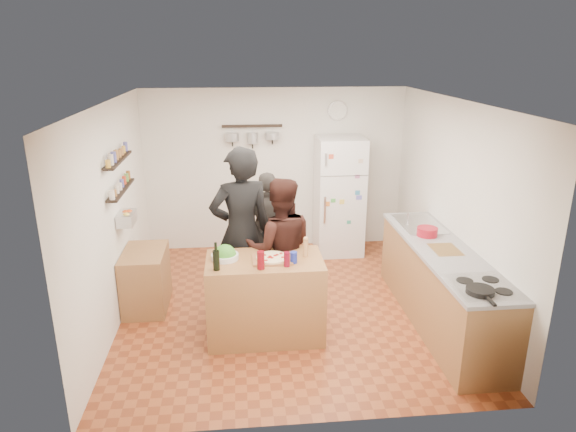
{
  "coord_description": "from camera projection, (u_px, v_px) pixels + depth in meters",
  "views": [
    {
      "loc": [
        -0.57,
        -5.68,
        3.07
      ],
      "look_at": [
        0.0,
        0.1,
        1.15
      ],
      "focal_mm": 32.0,
      "sensor_mm": 36.0,
      "label": 1
    }
  ],
  "objects": [
    {
      "name": "room_shell",
      "position": [
        286.0,
        201.0,
        6.36
      ],
      "size": [
        4.2,
        4.2,
        4.2
      ],
      "color": "brown",
      "rests_on": "ground"
    },
    {
      "name": "prep_island",
      "position": [
        265.0,
        298.0,
        5.62
      ],
      "size": [
        1.25,
        0.72,
        0.91
      ],
      "primitive_type": "cube",
      "color": "#935E36",
      "rests_on": "floor"
    },
    {
      "name": "pizza_board",
      "position": [
        272.0,
        259.0,
        5.46
      ],
      "size": [
        0.42,
        0.34,
        0.02
      ],
      "primitive_type": "cube",
      "color": "brown",
      "rests_on": "prep_island"
    },
    {
      "name": "pizza",
      "position": [
        272.0,
        257.0,
        5.45
      ],
      "size": [
        0.34,
        0.34,
        0.02
      ],
      "primitive_type": "cylinder",
      "color": "beige",
      "rests_on": "pizza_board"
    },
    {
      "name": "salad_bowl",
      "position": [
        225.0,
        257.0,
        5.47
      ],
      "size": [
        0.29,
        0.29,
        0.06
      ],
      "primitive_type": "cylinder",
      "color": "silver",
      "rests_on": "prep_island"
    },
    {
      "name": "wine_bottle",
      "position": [
        216.0,
        260.0,
        5.19
      ],
      "size": [
        0.07,
        0.07,
        0.21
      ],
      "primitive_type": "cylinder",
      "color": "black",
      "rests_on": "prep_island"
    },
    {
      "name": "wine_glass_near",
      "position": [
        261.0,
        260.0,
        5.21
      ],
      "size": [
        0.08,
        0.08,
        0.19
      ],
      "primitive_type": "cylinder",
      "color": "#620810",
      "rests_on": "prep_island"
    },
    {
      "name": "wine_glass_far",
      "position": [
        287.0,
        259.0,
        5.28
      ],
      "size": [
        0.06,
        0.06,
        0.16
      ],
      "primitive_type": "cylinder",
      "color": "#5B0718",
      "rests_on": "prep_island"
    },
    {
      "name": "pepper_mill",
      "position": [
        306.0,
        248.0,
        5.54
      ],
      "size": [
        0.06,
        0.06,
        0.18
      ],
      "primitive_type": "cylinder",
      "color": "#AF7C49",
      "rests_on": "prep_island"
    },
    {
      "name": "salt_canister",
      "position": [
        294.0,
        257.0,
        5.37
      ],
      "size": [
        0.07,
        0.07,
        0.12
      ],
      "primitive_type": "cylinder",
      "color": "navy",
      "rests_on": "prep_island"
    },
    {
      "name": "person_left",
      "position": [
        241.0,
        232.0,
        5.98
      ],
      "size": [
        0.84,
        0.65,
        2.03
      ],
      "primitive_type": "imported",
      "rotation": [
        0.0,
        0.0,
        3.39
      ],
      "color": "black",
      "rests_on": "floor"
    },
    {
      "name": "person_center",
      "position": [
        280.0,
        249.0,
        5.93
      ],
      "size": [
        0.84,
        0.66,
        1.69
      ],
      "primitive_type": "imported",
      "rotation": [
        0.0,
        0.0,
        3.12
      ],
      "color": "black",
      "rests_on": "floor"
    },
    {
      "name": "person_back",
      "position": [
        269.0,
        233.0,
        6.58
      ],
      "size": [
        0.94,
        0.39,
        1.59
      ],
      "primitive_type": "imported",
      "rotation": [
        0.0,
        0.0,
        3.15
      ],
      "color": "#312E2C",
      "rests_on": "floor"
    },
    {
      "name": "counter_run",
      "position": [
        441.0,
        287.0,
        5.88
      ],
      "size": [
        0.63,
        2.63,
        0.9
      ],
      "primitive_type": "cube",
      "color": "#9E7042",
      "rests_on": "floor"
    },
    {
      "name": "stove_top",
      "position": [
        484.0,
        287.0,
        4.84
      ],
      "size": [
        0.6,
        0.62,
        0.02
      ],
      "primitive_type": "cube",
      "color": "white",
      "rests_on": "counter_run"
    },
    {
      "name": "skillet",
      "position": [
        480.0,
        291.0,
        4.7
      ],
      "size": [
        0.26,
        0.26,
        0.05
      ],
      "primitive_type": "cylinder",
      "color": "black",
      "rests_on": "stove_top"
    },
    {
      "name": "sink",
      "position": [
        419.0,
        224.0,
        6.54
      ],
      "size": [
        0.5,
        0.8,
        0.03
      ],
      "primitive_type": "cube",
      "color": "silver",
      "rests_on": "counter_run"
    },
    {
      "name": "cutting_board",
      "position": [
        445.0,
        250.0,
        5.72
      ],
      "size": [
        0.3,
        0.4,
        0.02
      ],
      "primitive_type": "cube",
      "color": "olive",
      "rests_on": "counter_run"
    },
    {
      "name": "red_bowl",
      "position": [
        427.0,
        232.0,
        6.12
      ],
      "size": [
        0.24,
        0.24,
        0.1
      ],
      "primitive_type": "cylinder",
      "color": "maroon",
      "rests_on": "counter_run"
    },
    {
      "name": "fridge",
      "position": [
        339.0,
        196.0,
        7.84
      ],
      "size": [
        0.7,
        0.68,
        1.8
      ],
      "primitive_type": "cube",
      "color": "white",
      "rests_on": "floor"
    },
    {
      "name": "wall_clock",
      "position": [
        338.0,
        111.0,
        7.76
      ],
      "size": [
        0.3,
        0.03,
        0.3
      ],
      "primitive_type": "cylinder",
      "rotation": [
        1.57,
        0.0,
        0.0
      ],
      "color": "silver",
      "rests_on": "back_wall"
    },
    {
      "name": "spice_shelf_lower",
      "position": [
        121.0,
        190.0,
        5.92
      ],
      "size": [
        0.12,
        1.0,
        0.02
      ],
      "primitive_type": "cube",
      "color": "black",
      "rests_on": "left_wall"
    },
    {
      "name": "spice_shelf_upper",
      "position": [
        118.0,
        160.0,
        5.81
      ],
      "size": [
        0.12,
        1.0,
        0.02
      ],
      "primitive_type": "cube",
      "color": "black",
      "rests_on": "left_wall"
    },
    {
      "name": "produce_basket",
      "position": [
        127.0,
        218.0,
        6.03
      ],
      "size": [
        0.18,
        0.35,
        0.14
      ],
      "primitive_type": "cube",
      "color": "silver",
      "rests_on": "left_wall"
    },
    {
      "name": "side_table",
      "position": [
        146.0,
        279.0,
        6.27
      ],
      "size": [
        0.5,
        0.8,
        0.73
      ],
      "primitive_type": "cube",
      "color": "olive",
      "rests_on": "floor"
    },
    {
      "name": "pot_rack",
      "position": [
        252.0,
        126.0,
        7.63
      ],
      "size": [
        0.9,
        0.04,
        0.04
      ],
      "primitive_type": "cube",
      "color": "black",
      "rests_on": "back_wall"
    }
  ]
}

